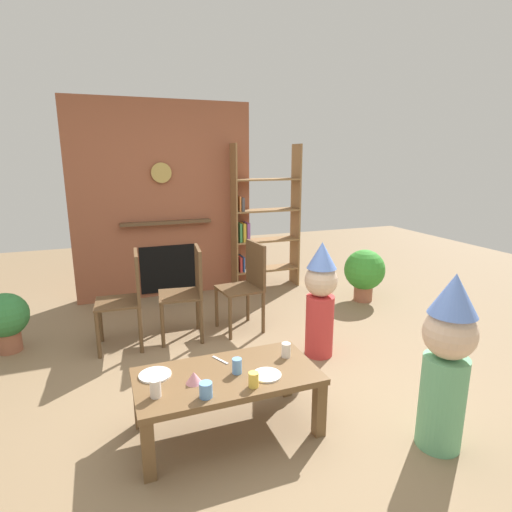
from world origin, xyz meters
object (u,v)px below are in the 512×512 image
bookshelf (261,223)px  paper_cup_near_left (286,350)px  child_in_pink (320,297)px  dining_chair_left (128,294)px  dining_chair_middle (189,287)px  paper_cup_far_right (206,390)px  potted_plant_tall (364,271)px  paper_cup_center (254,380)px  child_with_cone_hat (447,359)px  coffee_table (227,382)px  birthday_cake_slice (194,377)px  paper_cup_near_right (237,366)px  dining_chair_right (248,281)px  paper_plate_rear (267,375)px  paper_cup_far_left (155,388)px  potted_plant_short (6,318)px  paper_plate_front (155,375)px

bookshelf → paper_cup_near_left: (-0.87, -2.69, -0.42)m
child_in_pink → dining_chair_left: size_ratio=1.15×
child_in_pink → dining_chair_middle: size_ratio=1.15×
paper_cup_far_right → potted_plant_tall: potted_plant_tall is taller
paper_cup_near_left → paper_cup_center: paper_cup_near_left is taller
child_with_cone_hat → child_in_pink: size_ratio=1.07×
coffee_table → birthday_cake_slice: size_ratio=11.48×
coffee_table → birthday_cake_slice: bearing=-170.5°
paper_cup_near_right → paper_cup_far_right: size_ratio=1.09×
dining_chair_right → birthday_cake_slice: bearing=54.2°
paper_cup_near_right → paper_plate_rear: bearing=-31.3°
coffee_table → dining_chair_middle: size_ratio=1.28×
paper_cup_near_left → paper_cup_far_left: bearing=-168.8°
birthday_cake_slice → paper_plate_rear: bearing=-10.1°
potted_plant_tall → potted_plant_short: 3.84m
paper_cup_near_left → paper_plate_front: bearing=176.1°
bookshelf → paper_cup_far_left: bearing=-121.7°
paper_plate_front → paper_plate_rear: same height
child_with_cone_hat → potted_plant_short: size_ratio=2.01×
potted_plant_tall → bookshelf: bearing=135.9°
child_with_cone_hat → dining_chair_right: bearing=-49.9°
paper_cup_near_left → potted_plant_short: 2.63m
paper_cup_near_left → paper_plate_front: (-0.87, 0.06, -0.04)m
paper_cup_near_right → paper_cup_center: paper_cup_near_right is taller
coffee_table → potted_plant_short: potted_plant_short is taller
bookshelf → child_with_cone_hat: bearing=-92.5°
paper_cup_far_left → dining_chair_left: dining_chair_left is taller
paper_plate_rear → dining_chair_left: dining_chair_left is taller
paper_plate_rear → child_in_pink: (0.85, 0.84, 0.13)m
paper_cup_near_right → dining_chair_left: bearing=109.8°
paper_cup_center → potted_plant_short: size_ratio=0.17×
child_in_pink → dining_chair_right: bearing=-97.3°
paper_cup_near_right → potted_plant_short: 2.42m
paper_plate_rear → bookshelf: bearing=69.2°
paper_plate_front → child_in_pink: bearing=21.6°
birthday_cake_slice → paper_cup_far_right: bearing=-79.9°
paper_cup_center → child_in_pink: 1.35m
dining_chair_middle → potted_plant_short: size_ratio=1.64×
paper_cup_near_right → paper_cup_far_right: 0.31m
bookshelf → coffee_table: size_ratio=1.65×
paper_plate_rear → coffee_table: bearing=152.6°
coffee_table → paper_cup_center: bearing=-63.0°
bookshelf → potted_plant_tall: size_ratio=2.97×
paper_plate_rear → dining_chair_right: (0.45, 1.63, 0.10)m
coffee_table → paper_plate_rear: paper_plate_rear is taller
paper_cup_far_left → dining_chair_right: bearing=55.0°
paper_cup_near_left → potted_plant_tall: bearing=43.0°
paper_cup_far_right → child_in_pink: size_ratio=0.09×
child_in_pink → potted_plant_short: bearing=-56.3°
paper_cup_near_right → child_with_cone_hat: 1.26m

